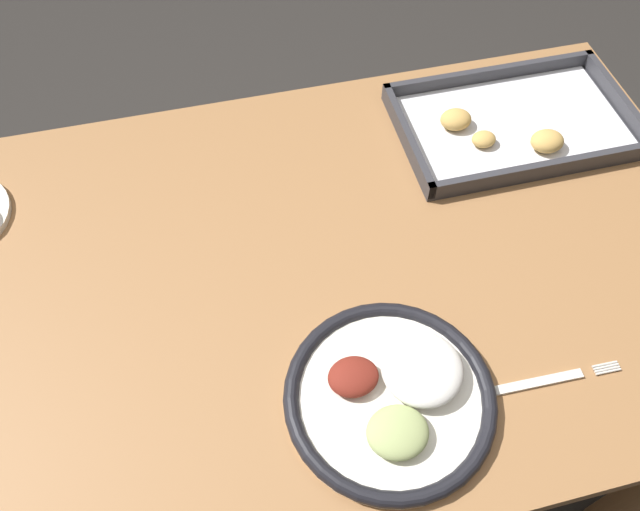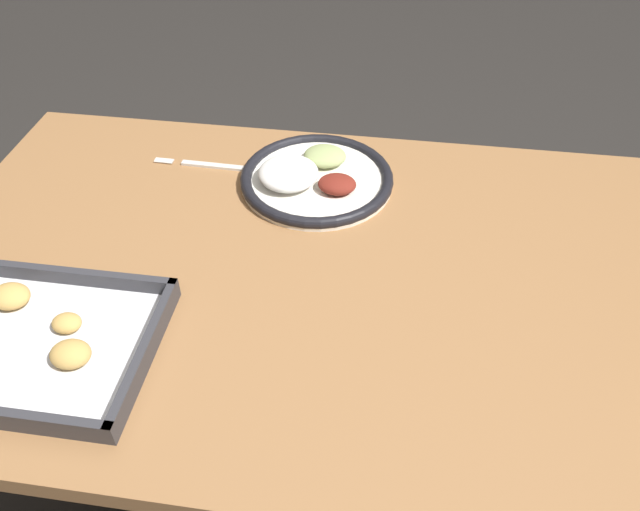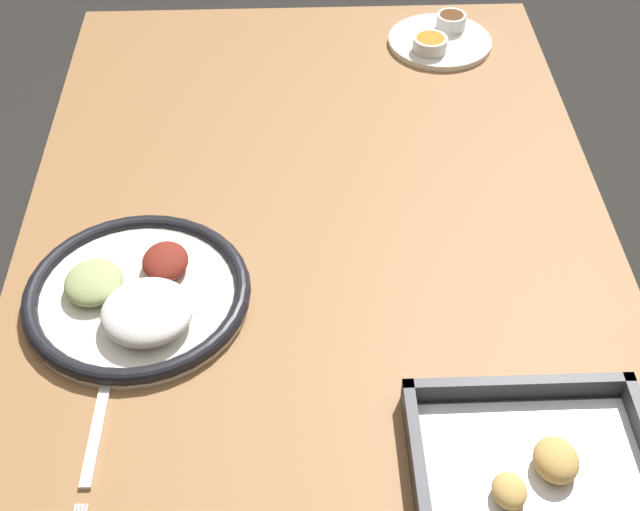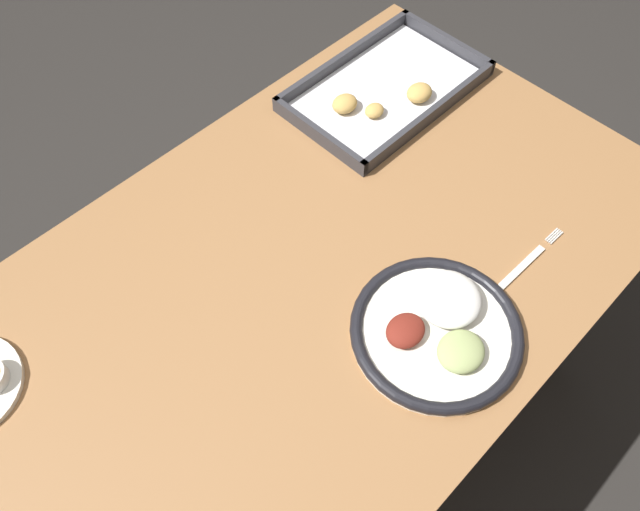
% 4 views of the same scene
% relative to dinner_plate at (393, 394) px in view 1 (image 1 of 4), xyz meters
% --- Properties ---
extents(ground_plane, '(8.00, 8.00, 0.00)m').
position_rel_dinner_plate_xyz_m(ground_plane, '(-0.06, 0.22, -0.79)').
color(ground_plane, '#282623').
extents(dining_table, '(1.28, 0.77, 0.78)m').
position_rel_dinner_plate_xyz_m(dining_table, '(-0.06, 0.22, -0.13)').
color(dining_table, olive).
rests_on(dining_table, ground_plane).
extents(dinner_plate, '(0.27, 0.27, 0.05)m').
position_rel_dinner_plate_xyz_m(dinner_plate, '(0.00, 0.00, 0.00)').
color(dinner_plate, white).
rests_on(dinner_plate, dining_table).
extents(fork, '(0.22, 0.02, 0.00)m').
position_rel_dinner_plate_xyz_m(fork, '(0.18, -0.02, -0.01)').
color(fork, silver).
rests_on(fork, dining_table).
extents(baking_tray, '(0.40, 0.25, 0.04)m').
position_rel_dinner_plate_xyz_m(baking_tray, '(0.34, 0.41, -0.00)').
color(baking_tray, '#333338').
rests_on(baking_tray, dining_table).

